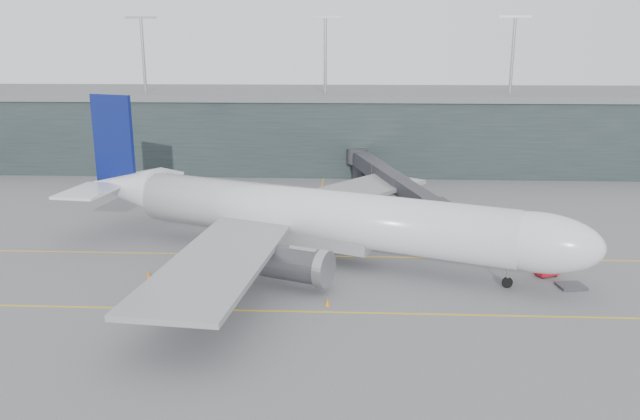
{
  "coord_description": "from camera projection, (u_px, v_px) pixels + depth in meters",
  "views": [
    {
      "loc": [
        10.03,
        -73.37,
        23.77
      ],
      "look_at": [
        6.59,
        -4.0,
        5.58
      ],
      "focal_mm": 35.0,
      "sensor_mm": 36.0,
      "label": 1
    }
  ],
  "objects": [
    {
      "name": "cone_wing_port",
      "position": [
        342.0,
        216.0,
        88.91
      ],
      "size": [
        0.47,
        0.47,
        0.74
      ],
      "primitive_type": "cone",
      "color": "orange",
      "rests_on": "ground"
    },
    {
      "name": "ground",
      "position": [
        269.0,
        245.0,
        77.39
      ],
      "size": [
        320.0,
        320.0,
        0.0
      ],
      "primitive_type": "plane",
      "color": "#525257",
      "rests_on": "ground"
    },
    {
      "name": "gse_cart",
      "position": [
        547.0,
        268.0,
        66.58
      ],
      "size": [
        2.68,
        2.24,
        1.56
      ],
      "rotation": [
        0.0,
        0.0,
        0.4
      ],
      "color": "#AE0C17",
      "rests_on": "ground"
    },
    {
      "name": "uld_a",
      "position": [
        251.0,
        215.0,
        87.4
      ],
      "size": [
        2.03,
        1.69,
        1.73
      ],
      "rotation": [
        0.0,
        0.0,
        -0.09
      ],
      "color": "#393A3F",
      "rests_on": "ground"
    },
    {
      "name": "taxiline_b",
      "position": [
        241.0,
        310.0,
        58.07
      ],
      "size": [
        160.0,
        0.25,
        0.02
      ],
      "primitive_type": "cube",
      "color": "gold",
      "rests_on": "ground"
    },
    {
      "name": "uld_b",
      "position": [
        255.0,
        212.0,
        88.65
      ],
      "size": [
        2.53,
        2.33,
        1.86
      ],
      "rotation": [
        0.0,
        0.0,
        -0.43
      ],
      "color": "#393A3F",
      "rests_on": "ground"
    },
    {
      "name": "taxiline_a",
      "position": [
        264.0,
        255.0,
        73.53
      ],
      "size": [
        160.0,
        0.25,
        0.02
      ],
      "primitive_type": "cube",
      "color": "gold",
      "rests_on": "ground"
    },
    {
      "name": "terminal",
      "position": [
        303.0,
        126.0,
        131.5
      ],
      "size": [
        240.0,
        36.0,
        29.0
      ],
      "color": "#1E2A29",
      "rests_on": "ground"
    },
    {
      "name": "cone_nose",
      "position": [
        545.0,
        262.0,
        70.0
      ],
      "size": [
        0.48,
        0.48,
        0.76
      ],
      "primitive_type": "cone",
      "color": "orange",
      "rests_on": "ground"
    },
    {
      "name": "jet_bridge",
      "position": [
        395.0,
        176.0,
        96.56
      ],
      "size": [
        11.69,
        43.35,
        5.83
      ],
      "rotation": [
        0.0,
        0.0,
        0.24
      ],
      "color": "#2F2E34",
      "rests_on": "ground"
    },
    {
      "name": "uld_c",
      "position": [
        267.0,
        216.0,
        87.17
      ],
      "size": [
        1.92,
        1.55,
        1.73
      ],
      "rotation": [
        0.0,
        0.0,
        -0.02
      ],
      "color": "#393A3F",
      "rests_on": "ground"
    },
    {
      "name": "baggage_dolly",
      "position": [
        571.0,
        286.0,
        63.58
      ],
      "size": [
        2.94,
        2.5,
        0.26
      ],
      "primitive_type": "cube",
      "rotation": [
        0.0,
        0.0,
        0.15
      ],
      "color": "#36363B",
      "rests_on": "ground"
    },
    {
      "name": "cone_wing_stbd",
      "position": [
        327.0,
        302.0,
        59.0
      ],
      "size": [
        0.46,
        0.46,
        0.73
      ],
      "primitive_type": "cone",
      "color": "orange",
      "rests_on": "ground"
    },
    {
      "name": "cone_tail",
      "position": [
        149.0,
        274.0,
        66.27
      ],
      "size": [
        0.49,
        0.49,
        0.78
      ],
      "primitive_type": "cone",
      "color": "#CE6A0B",
      "rests_on": "ground"
    },
    {
      "name": "taxiline_lead_main",
      "position": [
        317.0,
        205.0,
        96.48
      ],
      "size": [
        0.25,
        60.0,
        0.02
      ],
      "primitive_type": "cube",
      "color": "gold",
      "rests_on": "ground"
    },
    {
      "name": "main_aircraft",
      "position": [
        313.0,
        216.0,
        71.29
      ],
      "size": [
        61.22,
        56.55,
        17.9
      ],
      "rotation": [
        0.0,
        0.0,
        -0.39
      ],
      "color": "silver",
      "rests_on": "ground"
    }
  ]
}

